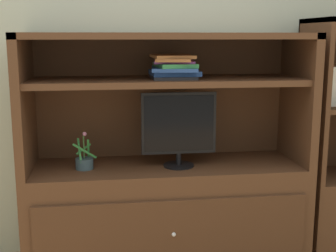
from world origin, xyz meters
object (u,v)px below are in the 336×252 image
object	(u,v)px
upright_book_row	(332,87)
media_console	(167,192)
magazine_stack	(173,67)
tv_monitor	(179,127)
potted_plant	(84,163)

from	to	relation	value
upright_book_row	media_console	bearing A→B (deg)	179.74
magazine_stack	upright_book_row	xyz separation A→B (m)	(1.00, 0.00, -0.13)
tv_monitor	potted_plant	xyz separation A→B (m)	(-0.56, 0.02, -0.20)
media_console	potted_plant	distance (m)	0.54
magazine_stack	upright_book_row	bearing A→B (deg)	0.18
media_console	upright_book_row	bearing A→B (deg)	-0.26
tv_monitor	potted_plant	distance (m)	0.60
tv_monitor	media_console	bearing A→B (deg)	140.15
magazine_stack	upright_book_row	size ratio (longest dim) A/B	1.43
potted_plant	media_console	bearing A→B (deg)	3.79
upright_book_row	magazine_stack	bearing A→B (deg)	-179.82
potted_plant	upright_book_row	size ratio (longest dim) A/B	0.90
media_console	tv_monitor	size ratio (longest dim) A/B	3.77
media_console	potted_plant	size ratio (longest dim) A/B	7.49
tv_monitor	magazine_stack	bearing A→B (deg)	119.39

